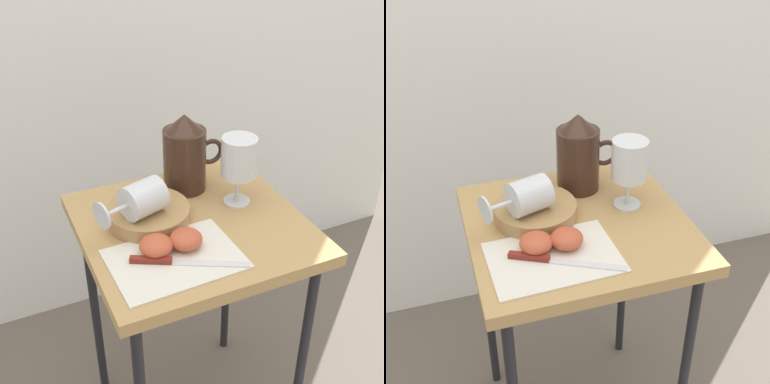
% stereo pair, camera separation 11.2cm
% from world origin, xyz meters
% --- Properties ---
extents(table, '(0.49, 0.47, 0.68)m').
position_xyz_m(table, '(0.00, 0.00, 0.61)').
color(table, tan).
rests_on(table, ground_plane).
extents(linen_napkin, '(0.27, 0.20, 0.00)m').
position_xyz_m(linen_napkin, '(-0.09, -0.11, 0.68)').
color(linen_napkin, silver).
rests_on(linen_napkin, table).
extents(basket_tray, '(0.19, 0.19, 0.03)m').
position_xyz_m(basket_tray, '(-0.09, 0.05, 0.70)').
color(basket_tray, '#AD8451').
rests_on(basket_tray, table).
extents(pitcher, '(0.16, 0.10, 0.20)m').
position_xyz_m(pitcher, '(0.05, 0.15, 0.76)').
color(pitcher, '#382319').
rests_on(pitcher, table).
extents(wine_glass_upright, '(0.08, 0.08, 0.17)m').
position_xyz_m(wine_glass_upright, '(0.13, 0.03, 0.79)').
color(wine_glass_upright, silver).
rests_on(wine_glass_upright, table).
extents(wine_glass_tipped_near, '(0.16, 0.11, 0.08)m').
position_xyz_m(wine_glass_tipped_near, '(-0.11, 0.03, 0.76)').
color(wine_glass_tipped_near, silver).
rests_on(wine_glass_tipped_near, basket_tray).
extents(apple_half_left, '(0.07, 0.07, 0.04)m').
position_xyz_m(apple_half_left, '(-0.11, -0.08, 0.71)').
color(apple_half_left, '#C15133').
rests_on(apple_half_left, linen_napkin).
extents(apple_half_right, '(0.07, 0.07, 0.04)m').
position_xyz_m(apple_half_right, '(-0.05, -0.08, 0.71)').
color(apple_half_right, '#C15133').
rests_on(apple_half_right, linen_napkin).
extents(knife, '(0.22, 0.12, 0.01)m').
position_xyz_m(knife, '(-0.10, -0.12, 0.69)').
color(knife, silver).
rests_on(knife, linen_napkin).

